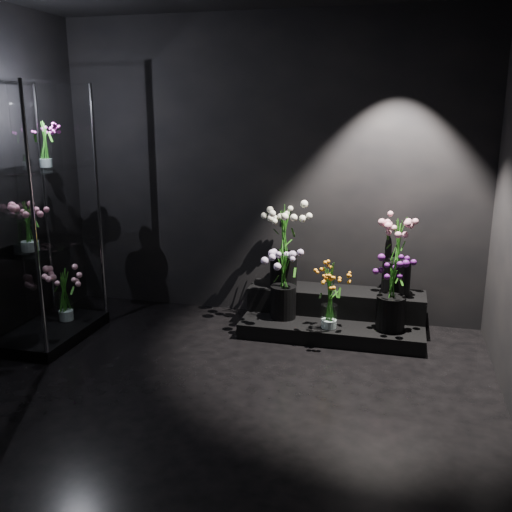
% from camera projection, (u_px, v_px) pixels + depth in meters
% --- Properties ---
extents(floor, '(4.00, 4.00, 0.00)m').
position_uv_depth(floor, '(199.00, 412.00, 3.80)').
color(floor, black).
rests_on(floor, ground).
extents(wall_back, '(4.00, 0.00, 4.00)m').
position_uv_depth(wall_back, '(268.00, 170.00, 5.32)').
color(wall_back, black).
rests_on(wall_back, floor).
extents(display_riser, '(1.59, 0.71, 0.35)m').
position_uv_depth(display_riser, '(334.00, 314.00, 5.17)').
color(display_riser, black).
rests_on(display_riser, floor).
extents(display_case, '(0.59, 0.98, 2.16)m').
position_uv_depth(display_case, '(40.00, 217.00, 4.75)').
color(display_case, black).
rests_on(display_case, floor).
extents(bouquet_orange_bells, '(0.30, 0.30, 0.56)m').
position_uv_depth(bouquet_orange_bells, '(330.00, 296.00, 4.82)').
color(bouquet_orange_bells, white).
rests_on(bouquet_orange_bells, display_riser).
extents(bouquet_lilac, '(0.44, 0.44, 0.63)m').
position_uv_depth(bouquet_lilac, '(284.00, 278.00, 5.04)').
color(bouquet_lilac, black).
rests_on(bouquet_lilac, display_riser).
extents(bouquet_purple, '(0.33, 0.33, 0.62)m').
position_uv_depth(bouquet_purple, '(392.00, 291.00, 4.77)').
color(bouquet_purple, black).
rests_on(bouquet_purple, display_riser).
extents(bouquet_cream_roses, '(0.40, 0.40, 0.77)m').
position_uv_depth(bouquet_cream_roses, '(284.00, 240.00, 5.22)').
color(bouquet_cream_roses, black).
rests_on(bouquet_cream_roses, display_riser).
extents(bouquet_pink_roses, '(0.36, 0.36, 0.70)m').
position_uv_depth(bouquet_pink_roses, '(398.00, 252.00, 4.99)').
color(bouquet_pink_roses, black).
rests_on(bouquet_pink_roses, display_riser).
extents(bouquet_case_pink, '(0.34, 0.34, 0.41)m').
position_uv_depth(bouquet_case_pink, '(28.00, 225.00, 4.55)').
color(bouquet_case_pink, white).
rests_on(bouquet_case_pink, display_case).
extents(bouquet_case_magenta, '(0.27, 0.27, 0.37)m').
position_uv_depth(bouquet_case_magenta, '(44.00, 143.00, 4.70)').
color(bouquet_case_magenta, white).
rests_on(bouquet_case_magenta, display_case).
extents(bouquet_case_base_pink, '(0.32, 0.32, 0.48)m').
position_uv_depth(bouquet_case_base_pink, '(64.00, 293.00, 5.10)').
color(bouquet_case_base_pink, white).
rests_on(bouquet_case_base_pink, display_case).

